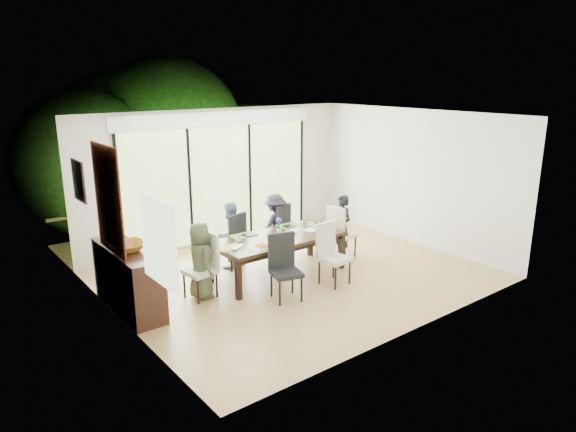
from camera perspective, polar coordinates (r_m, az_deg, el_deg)
floor at (r=8.90m, az=0.99°, el=-6.59°), size 6.00×5.00×0.01m
ceiling at (r=8.27m, az=1.08°, el=11.09°), size 6.00×5.00×0.01m
wall_back at (r=10.51m, az=-7.61°, el=4.43°), size 6.00×0.02×2.70m
wall_front at (r=6.79m, az=14.47°, el=-2.05°), size 6.00×0.02×2.70m
wall_left at (r=7.06m, az=-18.36°, el=-1.68°), size 0.02×5.00×2.70m
wall_right at (r=10.59m, az=13.85°, el=4.20°), size 0.02×5.00×2.70m
glass_doors at (r=10.51m, az=-7.47°, el=3.60°), size 4.20×0.02×2.30m
blinds_header at (r=10.31m, az=-7.69°, el=10.68°), size 4.40×0.06×0.28m
mullion_a at (r=9.64m, az=-18.24°, el=1.87°), size 0.05×0.04×2.30m
mullion_b at (r=10.17m, az=-10.84°, el=3.06°), size 0.05×0.04×2.30m
mullion_c at (r=10.86m, az=-4.26°, el=4.07°), size 0.05×0.04×2.30m
mullion_d at (r=11.68m, az=1.48°, el=4.91°), size 0.05×0.04×2.30m
side_window at (r=5.96m, az=-14.16°, el=-2.97°), size 0.02×0.90×1.00m
deck at (r=11.60m, az=-9.60°, el=-1.73°), size 6.00×1.80×0.10m
rail_top at (r=12.14m, az=-11.53°, el=1.87°), size 6.00×0.08×0.06m
foliage_left at (r=12.25m, az=-21.46°, el=5.48°), size 3.20×3.20×3.20m
foliage_mid at (r=13.52m, az=-13.37°, el=8.52°), size 4.00×4.00×4.00m
foliage_right at (r=13.75m, az=-4.95°, el=6.72°), size 2.80×2.80×2.80m
foliage_far at (r=13.81m, az=-18.35°, el=7.54°), size 3.60×3.60×3.60m
table_top at (r=8.67m, az=-1.09°, el=-2.45°), size 2.23×1.02×0.06m
table_apron at (r=8.70m, az=-1.09°, el=-2.98°), size 2.04×0.83×0.09m
table_leg_fl at (r=7.89m, az=-5.53°, el=-7.09°), size 0.08×0.08×0.64m
table_leg_fr at (r=9.14m, az=5.99°, el=-3.89°), size 0.08×0.08×0.64m
table_leg_bl at (r=8.58m, az=-8.63°, el=-5.30°), size 0.08×0.08×0.64m
table_leg_br at (r=9.74m, az=2.49°, el=-2.59°), size 0.08×0.08×0.64m
chair_left_end at (r=7.97m, az=-9.79°, el=-5.53°), size 0.48×0.48×1.02m
chair_right_end at (r=9.65m, az=6.06°, el=-1.65°), size 0.47×0.47×1.02m
chair_far_left at (r=9.16m, az=-6.54°, el=-2.62°), size 0.54×0.54×1.02m
chair_far_right at (r=9.68m, az=-1.50°, el=-1.51°), size 0.54×0.54×1.02m
chair_near_left at (r=7.79m, az=-0.19°, el=-5.81°), size 0.52×0.52×1.02m
chair_near_right at (r=8.40m, az=5.23°, el=-4.26°), size 0.47×0.47×1.02m
person_left_end at (r=7.95m, az=-9.69°, el=-4.91°), size 0.40×0.59×1.20m
person_right_end at (r=9.61m, az=5.99°, el=-1.17°), size 0.40×0.59×1.20m
person_far_left at (r=9.11m, az=-6.49°, el=-2.12°), size 0.59×0.41×1.20m
person_far_right at (r=9.64m, az=-1.43°, el=-1.03°), size 0.60×0.42×1.20m
placemat_left at (r=8.16m, az=-6.45°, el=-3.49°), size 0.41×0.30×0.01m
placemat_right at (r=9.24m, az=3.63°, el=-1.16°), size 0.41×0.30×0.01m
placemat_far_l at (r=8.73m, az=-5.04°, el=-2.17°), size 0.41×0.30×0.01m
placemat_far_r at (r=9.29m, az=0.15°, el=-1.04°), size 0.41×0.30×0.01m
placemat_paper at (r=8.13m, az=-2.93°, el=-3.49°), size 0.41×0.30×0.01m
tablet_far_l at (r=8.74m, az=-4.31°, el=-2.08°), size 0.24×0.17×0.01m
tablet_far_r at (r=9.22m, az=0.09°, el=-1.12°), size 0.22×0.16×0.01m
papers at (r=9.04m, az=2.65°, el=-1.51°), size 0.28×0.20×0.00m
platter_base at (r=8.12m, az=-2.94°, el=-3.40°), size 0.24×0.24×0.02m
platter_snacks at (r=8.12m, az=-2.94°, el=-3.29°), size 0.19×0.19×0.01m
vase at (r=8.71m, az=-1.03°, el=-1.79°), size 0.07×0.07×0.11m
hyacinth_stems at (r=8.68m, az=-1.03°, el=-1.09°), size 0.04×0.04×0.15m
hyacinth_blooms at (r=8.66m, az=-1.04°, el=-0.50°), size 0.10×0.10×0.10m
laptop at (r=8.13m, az=-5.48°, el=-3.48°), size 0.36×0.32×0.02m
cup_a at (r=8.39m, az=-5.54°, el=-2.63°), size 0.13×0.13×0.09m
cup_b at (r=8.66m, az=0.10°, el=-1.98°), size 0.11×0.11×0.09m
cup_c at (r=9.20m, az=2.52°, el=-0.93°), size 0.16×0.16×0.09m
book at (r=8.84m, az=0.01°, el=-1.85°), size 0.18×0.23×0.02m
sideboard at (r=7.86m, az=-17.32°, el=-6.71°), size 0.46×1.65×0.93m
bowl at (r=7.59m, az=-17.36°, el=-3.27°), size 0.49×0.49×0.12m
candlestick_base at (r=8.01m, az=-18.50°, el=-2.69°), size 0.10×0.10×0.04m
candlestick_shaft at (r=7.84m, az=-18.90°, el=1.84°), size 0.02×0.02×1.29m
candlestick_pan at (r=7.72m, az=-19.31°, el=6.46°), size 0.10×0.10×0.03m
candle at (r=7.71m, az=-19.35°, el=6.91°), size 0.04×0.04×0.10m
tapestry at (r=7.35m, az=-19.37°, el=1.72°), size 0.02×1.00×1.50m
art_frame at (r=8.56m, az=-22.25°, el=3.63°), size 0.03×0.55×0.65m
art_canvas at (r=8.57m, az=-22.12°, el=3.65°), size 0.01×0.45×0.55m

